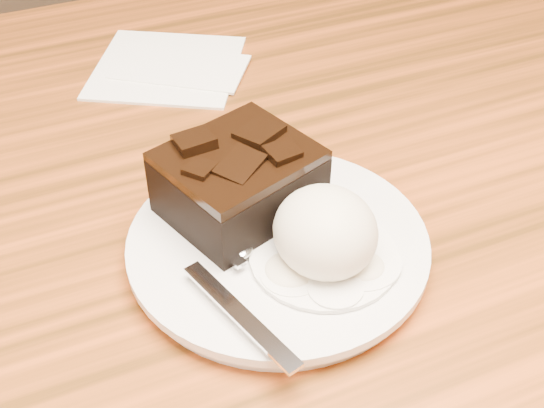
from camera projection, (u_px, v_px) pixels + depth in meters
name	position (u px, v px, depth m)	size (l,w,h in m)	color
plate	(278.00, 248.00, 0.50)	(0.21, 0.21, 0.02)	silver
brownie	(239.00, 185.00, 0.50)	(0.10, 0.08, 0.04)	black
ice_cream_scoop	(325.00, 232.00, 0.46)	(0.07, 0.07, 0.06)	white
melt_puddle	(324.00, 257.00, 0.47)	(0.10, 0.10, 0.00)	white
spoon	(229.00, 244.00, 0.48)	(0.03, 0.16, 0.01)	silver
napkin	(167.00, 66.00, 0.70)	(0.13, 0.13, 0.01)	white
crumb_a	(358.00, 259.00, 0.47)	(0.01, 0.01, 0.00)	black
crumb_b	(272.00, 232.00, 0.49)	(0.01, 0.01, 0.00)	black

